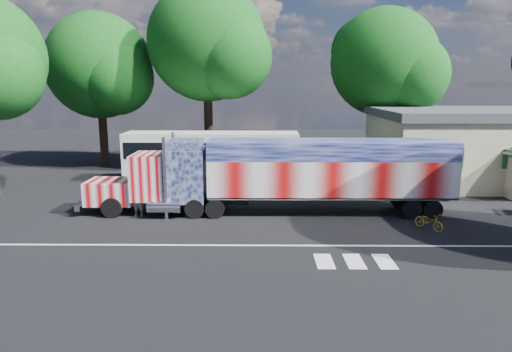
{
  "coord_description": "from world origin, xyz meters",
  "views": [
    {
      "loc": [
        0.26,
        -21.96,
        6.9
      ],
      "look_at": [
        0.0,
        3.0,
        1.9
      ],
      "focal_mm": 32.0,
      "sensor_mm": 36.0,
      "label": 1
    }
  ],
  "objects_px": {
    "semi_truck": "(284,173)",
    "woman": "(138,200)",
    "tree_ne_a": "(386,63)",
    "coach_bus": "(212,157)",
    "tree_n_mid": "(209,43)",
    "bicycle": "(429,221)",
    "tree_nw_a": "(101,66)"
  },
  "relations": [
    {
      "from": "coach_bus",
      "to": "bicycle",
      "type": "relative_size",
      "value": 7.84
    },
    {
      "from": "tree_nw_a",
      "to": "coach_bus",
      "type": "bearing_deg",
      "value": -34.32
    },
    {
      "from": "semi_truck",
      "to": "tree_n_mid",
      "type": "bearing_deg",
      "value": 112.51
    },
    {
      "from": "tree_ne_a",
      "to": "woman",
      "type": "bearing_deg",
      "value": -136.65
    },
    {
      "from": "tree_n_mid",
      "to": "tree_nw_a",
      "type": "bearing_deg",
      "value": 168.57
    },
    {
      "from": "coach_bus",
      "to": "bicycle",
      "type": "height_order",
      "value": "coach_bus"
    },
    {
      "from": "coach_bus",
      "to": "tree_ne_a",
      "type": "bearing_deg",
      "value": 27.55
    },
    {
      "from": "woman",
      "to": "tree_ne_a",
      "type": "xyz_separation_m",
      "value": [
        17.08,
        16.12,
        7.82
      ]
    },
    {
      "from": "tree_ne_a",
      "to": "semi_truck",
      "type": "bearing_deg",
      "value": -121.23
    },
    {
      "from": "woman",
      "to": "tree_ne_a",
      "type": "relative_size",
      "value": 0.13
    },
    {
      "from": "semi_truck",
      "to": "tree_ne_a",
      "type": "xyz_separation_m",
      "value": [
        9.31,
        15.35,
        6.5
      ]
    },
    {
      "from": "tree_nw_a",
      "to": "tree_n_mid",
      "type": "bearing_deg",
      "value": -11.43
    },
    {
      "from": "woman",
      "to": "tree_ne_a",
      "type": "bearing_deg",
      "value": 45.69
    },
    {
      "from": "woman",
      "to": "semi_truck",
      "type": "bearing_deg",
      "value": 8.02
    },
    {
      "from": "tree_n_mid",
      "to": "tree_nw_a",
      "type": "distance_m",
      "value": 9.66
    },
    {
      "from": "bicycle",
      "to": "woman",
      "type": "bearing_deg",
      "value": 138.12
    },
    {
      "from": "bicycle",
      "to": "tree_nw_a",
      "type": "distance_m",
      "value": 29.05
    },
    {
      "from": "coach_bus",
      "to": "tree_ne_a",
      "type": "distance_m",
      "value": 17.27
    },
    {
      "from": "coach_bus",
      "to": "bicycle",
      "type": "distance_m",
      "value": 16.07
    },
    {
      "from": "tree_n_mid",
      "to": "coach_bus",
      "type": "bearing_deg",
      "value": -83.0
    },
    {
      "from": "woman",
      "to": "coach_bus",
      "type": "bearing_deg",
      "value": 73.36
    },
    {
      "from": "semi_truck",
      "to": "woman",
      "type": "xyz_separation_m",
      "value": [
        -7.77,
        -0.77,
        -1.32
      ]
    },
    {
      "from": "coach_bus",
      "to": "bicycle",
      "type": "xyz_separation_m",
      "value": [
        11.67,
        -10.95,
        -1.44
      ]
    },
    {
      "from": "semi_truck",
      "to": "tree_ne_a",
      "type": "relative_size",
      "value": 1.51
    },
    {
      "from": "woman",
      "to": "tree_n_mid",
      "type": "xyz_separation_m",
      "value": [
        2.42,
        13.68,
        9.26
      ]
    },
    {
      "from": "woman",
      "to": "tree_n_mid",
      "type": "distance_m",
      "value": 16.69
    },
    {
      "from": "coach_bus",
      "to": "tree_n_mid",
      "type": "relative_size",
      "value": 0.83
    },
    {
      "from": "bicycle",
      "to": "tree_ne_a",
      "type": "bearing_deg",
      "value": 49.04
    },
    {
      "from": "tree_n_mid",
      "to": "bicycle",
      "type": "bearing_deg",
      "value": -52.23
    },
    {
      "from": "bicycle",
      "to": "tree_n_mid",
      "type": "distance_m",
      "value": 22.27
    },
    {
      "from": "semi_truck",
      "to": "tree_nw_a",
      "type": "bearing_deg",
      "value": 134.76
    },
    {
      "from": "coach_bus",
      "to": "tree_n_mid",
      "type": "distance_m",
      "value": 9.64
    }
  ]
}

